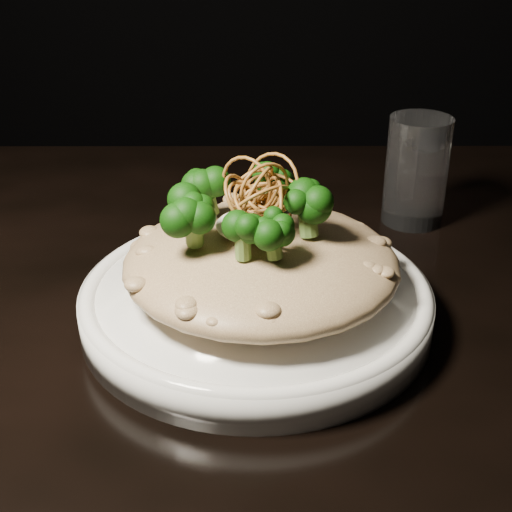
{
  "coord_description": "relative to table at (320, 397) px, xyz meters",
  "views": [
    {
      "loc": [
        -0.06,
        -0.47,
        1.05
      ],
      "look_at": [
        -0.05,
        -0.01,
        0.81
      ],
      "focal_mm": 50.0,
      "sensor_mm": 36.0,
      "label": 1
    }
  ],
  "objects": [
    {
      "name": "table",
      "position": [
        0.0,
        0.0,
        0.0
      ],
      "size": [
        1.1,
        0.8,
        0.75
      ],
      "color": "black",
      "rests_on": "ground"
    },
    {
      "name": "plate",
      "position": [
        -0.05,
        -0.01,
        0.1
      ],
      "size": [
        0.27,
        0.27,
        0.03
      ],
      "primitive_type": "cylinder",
      "color": "white",
      "rests_on": "table"
    },
    {
      "name": "risotto",
      "position": [
        -0.05,
        -0.01,
        0.13
      ],
      "size": [
        0.21,
        0.21,
        0.05
      ],
      "primitive_type": "ellipsoid",
      "color": "brown",
      "rests_on": "plate"
    },
    {
      "name": "broccoli",
      "position": [
        -0.06,
        -0.01,
        0.18
      ],
      "size": [
        0.13,
        0.13,
        0.05
      ],
      "primitive_type": null,
      "color": "black",
      "rests_on": "risotto"
    },
    {
      "name": "cheese",
      "position": [
        -0.06,
        -0.01,
        0.16
      ],
      "size": [
        0.05,
        0.05,
        0.01
      ],
      "primitive_type": "ellipsoid",
      "color": "white",
      "rests_on": "risotto"
    },
    {
      "name": "shallots",
      "position": [
        -0.05,
        -0.0,
        0.19
      ],
      "size": [
        0.05,
        0.05,
        0.03
      ],
      "primitive_type": null,
      "color": "brown",
      "rests_on": "cheese"
    },
    {
      "name": "drinking_glass",
      "position": [
        0.1,
        0.17,
        0.14
      ],
      "size": [
        0.07,
        0.07,
        0.11
      ],
      "primitive_type": "cylinder",
      "rotation": [
        0.0,
        0.0,
        0.14
      ],
      "color": "white",
      "rests_on": "table"
    }
  ]
}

